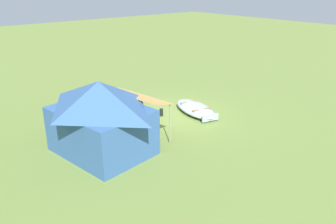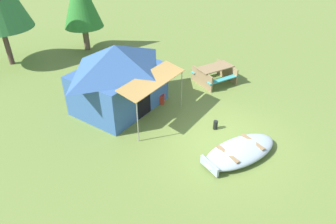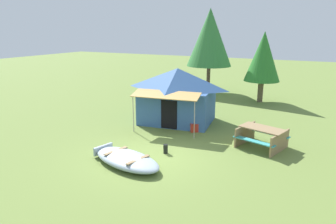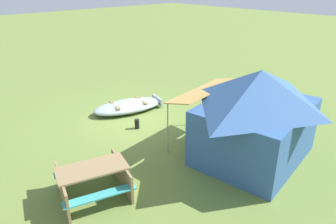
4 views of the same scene
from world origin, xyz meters
name	(u,v)px [view 2 (image 2 of 4)]	position (x,y,z in m)	size (l,w,h in m)	color
ground_plane	(220,139)	(0.00, 0.00, 0.00)	(80.00, 80.00, 0.00)	olive
beached_rowboat	(240,151)	(-0.34, -0.99, 0.20)	(3.05, 1.94, 0.39)	#99AAB6
canvas_cabin_tent	(118,76)	(-0.96, 4.33, 1.38)	(3.95, 3.98, 2.67)	#345B95
picnic_table	(215,73)	(3.44, 2.73, 0.49)	(2.01, 1.92, 0.80)	#92754F
cooler_box	(160,98)	(0.43, 3.38, 0.19)	(0.53, 0.37, 0.38)	#AE2F1F
fuel_can	(215,125)	(0.39, 0.49, 0.17)	(0.17, 0.17, 0.34)	black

